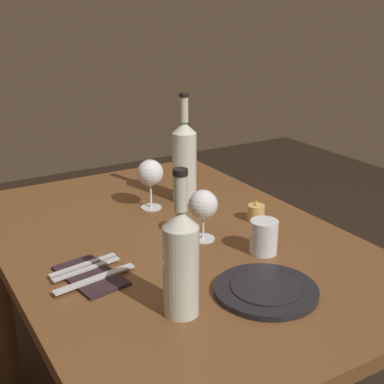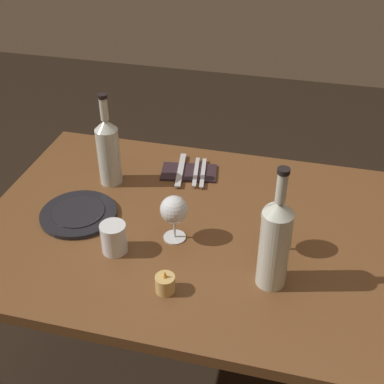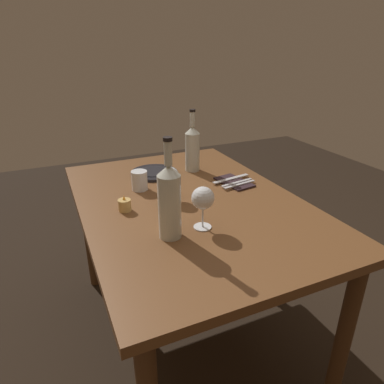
{
  "view_description": "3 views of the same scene",
  "coord_description": "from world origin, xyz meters",
  "px_view_note": "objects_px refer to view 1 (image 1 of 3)",
  "views": [
    {
      "loc": [
        1.17,
        -0.64,
        1.36
      ],
      "look_at": [
        -0.01,
        0.07,
        0.86
      ],
      "focal_mm": 49.47,
      "sensor_mm": 36.0,
      "label": 1
    },
    {
      "loc": [
        -0.28,
        1.16,
        1.71
      ],
      "look_at": [
        0.01,
        -0.01,
        0.86
      ],
      "focal_mm": 47.52,
      "sensor_mm": 36.0,
      "label": 2
    },
    {
      "loc": [
        -1.21,
        0.53,
        1.36
      ],
      "look_at": [
        -0.04,
        0.0,
        0.79
      ],
      "focal_mm": 31.81,
      "sensor_mm": 36.0,
      "label": 3
    }
  ],
  "objects_px": {
    "wine_glass_right": "(150,174)",
    "folded_napkin": "(90,276)",
    "water_tumbler": "(264,239)",
    "wine_bottle_second": "(181,260)",
    "wine_glass_left": "(203,206)",
    "dinner_plate": "(266,290)",
    "wine_bottle": "(184,160)",
    "fork_inner": "(87,269)",
    "table_knife": "(95,279)",
    "votive_candle": "(256,213)",
    "fork_outer": "(83,265)"
  },
  "relations": [
    {
      "from": "wine_bottle_second",
      "to": "table_knife",
      "type": "bearing_deg",
      "value": -152.37
    },
    {
      "from": "wine_bottle",
      "to": "fork_inner",
      "type": "distance_m",
      "value": 0.57
    },
    {
      "from": "water_tumbler",
      "to": "fork_outer",
      "type": "distance_m",
      "value": 0.46
    },
    {
      "from": "dinner_plate",
      "to": "folded_napkin",
      "type": "height_order",
      "value": "dinner_plate"
    },
    {
      "from": "folded_napkin",
      "to": "wine_glass_right",
      "type": "bearing_deg",
      "value": 135.16
    },
    {
      "from": "wine_bottle_second",
      "to": "table_knife",
      "type": "relative_size",
      "value": 1.52
    },
    {
      "from": "wine_bottle",
      "to": "wine_bottle_second",
      "type": "xyz_separation_m",
      "value": [
        0.58,
        -0.34,
        -0.01
      ]
    },
    {
      "from": "wine_glass_left",
      "to": "wine_bottle",
      "type": "height_order",
      "value": "wine_bottle"
    },
    {
      "from": "wine_glass_right",
      "to": "folded_napkin",
      "type": "bearing_deg",
      "value": -44.84
    },
    {
      "from": "wine_glass_left",
      "to": "votive_candle",
      "type": "bearing_deg",
      "value": 99.07
    },
    {
      "from": "votive_candle",
      "to": "dinner_plate",
      "type": "bearing_deg",
      "value": -34.13
    },
    {
      "from": "wine_bottle",
      "to": "table_knife",
      "type": "xyz_separation_m",
      "value": [
        0.37,
        -0.45,
        -0.13
      ]
    },
    {
      "from": "fork_inner",
      "to": "fork_outer",
      "type": "bearing_deg",
      "value": 180.0
    },
    {
      "from": "fork_inner",
      "to": "folded_napkin",
      "type": "bearing_deg",
      "value": 0.0
    },
    {
      "from": "water_tumbler",
      "to": "folded_napkin",
      "type": "relative_size",
      "value": 0.44
    },
    {
      "from": "wine_glass_left",
      "to": "dinner_plate",
      "type": "height_order",
      "value": "wine_glass_left"
    },
    {
      "from": "votive_candle",
      "to": "folded_napkin",
      "type": "height_order",
      "value": "votive_candle"
    },
    {
      "from": "folded_napkin",
      "to": "water_tumbler",
      "type": "bearing_deg",
      "value": 76.47
    },
    {
      "from": "fork_inner",
      "to": "fork_outer",
      "type": "xyz_separation_m",
      "value": [
        -0.03,
        0.0,
        0.0
      ]
    },
    {
      "from": "dinner_plate",
      "to": "wine_glass_right",
      "type": "bearing_deg",
      "value": 179.01
    },
    {
      "from": "wine_bottle",
      "to": "fork_inner",
      "type": "height_order",
      "value": "wine_bottle"
    },
    {
      "from": "wine_glass_right",
      "to": "fork_outer",
      "type": "distance_m",
      "value": 0.44
    },
    {
      "from": "water_tumbler",
      "to": "fork_inner",
      "type": "height_order",
      "value": "water_tumbler"
    },
    {
      "from": "wine_bottle_second",
      "to": "fork_inner",
      "type": "height_order",
      "value": "wine_bottle_second"
    },
    {
      "from": "wine_bottle",
      "to": "table_knife",
      "type": "bearing_deg",
      "value": -51.09
    },
    {
      "from": "wine_bottle",
      "to": "table_knife",
      "type": "relative_size",
      "value": 1.68
    },
    {
      "from": "wine_bottle_second",
      "to": "water_tumbler",
      "type": "relative_size",
      "value": 3.56
    },
    {
      "from": "wine_bottle_second",
      "to": "dinner_plate",
      "type": "height_order",
      "value": "wine_bottle_second"
    },
    {
      "from": "table_knife",
      "to": "fork_inner",
      "type": "bearing_deg",
      "value": 180.0
    },
    {
      "from": "wine_bottle",
      "to": "water_tumbler",
      "type": "distance_m",
      "value": 0.45
    },
    {
      "from": "votive_candle",
      "to": "fork_inner",
      "type": "height_order",
      "value": "votive_candle"
    },
    {
      "from": "dinner_plate",
      "to": "fork_inner",
      "type": "height_order",
      "value": "dinner_plate"
    },
    {
      "from": "water_tumbler",
      "to": "table_knife",
      "type": "height_order",
      "value": "water_tumbler"
    },
    {
      "from": "wine_glass_left",
      "to": "folded_napkin",
      "type": "distance_m",
      "value": 0.36
    },
    {
      "from": "dinner_plate",
      "to": "folded_napkin",
      "type": "bearing_deg",
      "value": -130.71
    },
    {
      "from": "water_tumbler",
      "to": "dinner_plate",
      "type": "bearing_deg",
      "value": -36.21
    },
    {
      "from": "wine_glass_left",
      "to": "fork_inner",
      "type": "bearing_deg",
      "value": -86.74
    },
    {
      "from": "folded_napkin",
      "to": "wine_bottle_second",
      "type": "bearing_deg",
      "value": 24.65
    },
    {
      "from": "dinner_plate",
      "to": "wine_bottle_second",
      "type": "bearing_deg",
      "value": -97.93
    },
    {
      "from": "votive_candle",
      "to": "table_knife",
      "type": "xyz_separation_m",
      "value": [
        0.11,
        -0.55,
        -0.01
      ]
    },
    {
      "from": "dinner_plate",
      "to": "fork_inner",
      "type": "bearing_deg",
      "value": -133.22
    },
    {
      "from": "wine_glass_left",
      "to": "fork_inner",
      "type": "distance_m",
      "value": 0.36
    },
    {
      "from": "water_tumbler",
      "to": "table_knife",
      "type": "bearing_deg",
      "value": -99.76
    },
    {
      "from": "wine_bottle",
      "to": "fork_outer",
      "type": "distance_m",
      "value": 0.55
    },
    {
      "from": "dinner_plate",
      "to": "wine_glass_left",
      "type": "bearing_deg",
      "value": 174.82
    },
    {
      "from": "water_tumbler",
      "to": "fork_outer",
      "type": "height_order",
      "value": "water_tumbler"
    },
    {
      "from": "wine_glass_left",
      "to": "table_knife",
      "type": "bearing_deg",
      "value": -77.77
    },
    {
      "from": "wine_bottle_second",
      "to": "folded_napkin",
      "type": "bearing_deg",
      "value": -155.35
    },
    {
      "from": "water_tumbler",
      "to": "wine_bottle_second",
      "type": "bearing_deg",
      "value": -67.06
    },
    {
      "from": "wine_bottle_second",
      "to": "votive_candle",
      "type": "xyz_separation_m",
      "value": [
        -0.32,
        0.44,
        -0.1
      ]
    }
  ]
}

